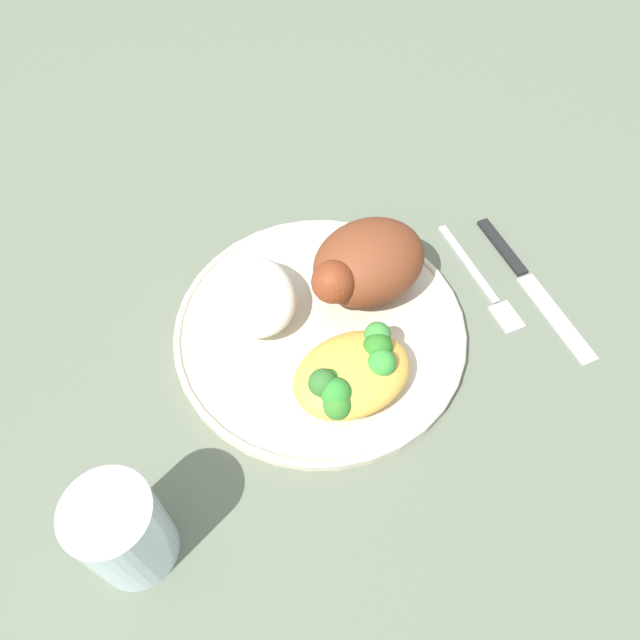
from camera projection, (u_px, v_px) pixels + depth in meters
name	position (u px, v px, depth m)	size (l,w,h in m)	color
ground_plane	(320.00, 334.00, 0.59)	(2.00, 2.00, 0.00)	#5F6854
plate	(320.00, 330.00, 0.58)	(0.28, 0.28, 0.01)	beige
roasted_chicken	(366.00, 264.00, 0.57)	(0.12, 0.09, 0.07)	brown
rice_pile	(251.00, 295.00, 0.57)	(0.08, 0.10, 0.04)	white
mac_cheese_with_broccoli	(352.00, 374.00, 0.53)	(0.11, 0.08, 0.04)	gold
fork	(483.00, 282.00, 0.62)	(0.03, 0.14, 0.01)	#B2B2B7
knife	(524.00, 274.00, 0.63)	(0.04, 0.19, 0.01)	black
water_glass	(123.00, 531.00, 0.44)	(0.06, 0.06, 0.09)	silver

